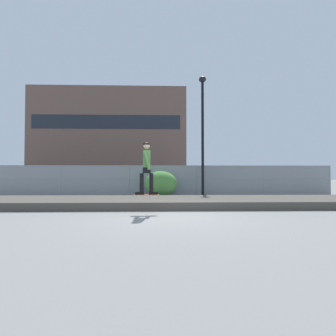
% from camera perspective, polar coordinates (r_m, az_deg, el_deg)
% --- Properties ---
extents(ground_plane, '(120.00, 120.00, 0.00)m').
position_cam_1_polar(ground_plane, '(8.09, -0.23, -10.37)').
color(ground_plane, slate).
extents(gravel_berm, '(17.22, 3.48, 0.30)m').
position_cam_1_polar(gravel_berm, '(11.05, -0.64, -7.21)').
color(gravel_berm, '#4C473F').
rests_on(gravel_berm, ground_plane).
extents(skateboard, '(0.82, 0.27, 0.07)m').
position_cam_1_polar(skateboard, '(8.59, -4.59, -5.74)').
color(skateboard, '#9E5B33').
extents(skater, '(0.73, 0.60, 1.66)m').
position_cam_1_polar(skater, '(8.57, -4.58, 0.59)').
color(skater, black).
rests_on(skater, skateboard).
extents(chain_fence, '(21.32, 0.06, 1.85)m').
position_cam_1_polar(chain_fence, '(16.72, -1.02, -2.59)').
color(chain_fence, gray).
rests_on(chain_fence, ground_plane).
extents(street_lamp, '(0.44, 0.44, 7.21)m').
position_cam_1_polar(street_lamp, '(16.49, 7.37, 9.72)').
color(street_lamp, black).
rests_on(street_lamp, ground_plane).
extents(parked_car_near, '(4.55, 2.27, 1.66)m').
position_cam_1_polar(parked_car_near, '(20.58, -12.05, -2.62)').
color(parked_car_near, '#B7BABF').
rests_on(parked_car_near, ground_plane).
extents(library_building, '(28.52, 15.97, 17.26)m').
position_cam_1_polar(library_building, '(56.85, -11.42, 5.98)').
color(library_building, brown).
rests_on(library_building, ground_plane).
extents(shrub_left, '(1.92, 1.57, 1.48)m').
position_cam_1_polar(shrub_left, '(15.82, -1.55, -3.34)').
color(shrub_left, '#477F38').
rests_on(shrub_left, ground_plane).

